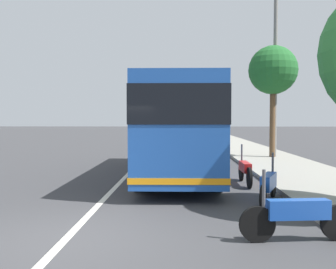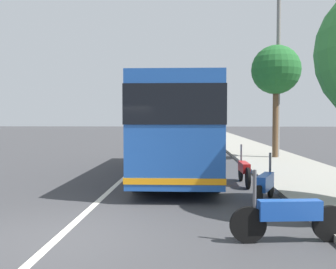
{
  "view_description": "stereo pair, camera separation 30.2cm",
  "coord_description": "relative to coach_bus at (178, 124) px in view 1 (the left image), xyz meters",
  "views": [
    {
      "loc": [
        -6.56,
        -2.03,
        2.12
      ],
      "look_at": [
        7.65,
        -1.57,
        1.56
      ],
      "focal_mm": 40.3,
      "sensor_mm": 36.0,
      "label": 1
    },
    {
      "loc": [
        -6.55,
        -2.33,
        2.12
      ],
      "look_at": [
        7.65,
        -1.57,
        1.56
      ],
      "focal_mm": 40.3,
      "sensor_mm": 36.0,
      "label": 2
    }
  ],
  "objects": [
    {
      "name": "utility_pole",
      "position": [
        5.84,
        -5.12,
        2.26
      ],
      "size": [
        0.21,
        0.21,
        8.43
      ],
      "primitive_type": "cylinder",
      "color": "slate",
      "rests_on": "ground"
    },
    {
      "name": "coach_bus",
      "position": [
        0.0,
        0.0,
        0.0
      ],
      "size": [
        10.51,
        2.69,
        3.38
      ],
      "rotation": [
        0.0,
        0.0,
        0.01
      ],
      "color": "#1E4C9E",
      "rests_on": "ground"
    },
    {
      "name": "car_oncoming",
      "position": [
        11.48,
        0.06,
        -1.26
      ],
      "size": [
        4.1,
        2.04,
        1.46
      ],
      "rotation": [
        0.0,
        0.0,
        0.06
      ],
      "color": "silver",
      "rests_on": "ground"
    },
    {
      "name": "car_side_street",
      "position": [
        36.71,
        -0.68,
        -1.28
      ],
      "size": [
        4.0,
        1.86,
        1.4
      ],
      "rotation": [
        0.0,
        0.0,
        -0.01
      ],
      "color": "silver",
      "rests_on": "ground"
    },
    {
      "name": "motorcycle_far_end",
      "position": [
        -2.06,
        -2.21,
        -1.49
      ],
      "size": [
        2.15,
        0.25,
        1.28
      ],
      "rotation": [
        0.0,
        0.0,
        0.01
      ],
      "color": "black",
      "rests_on": "ground"
    },
    {
      "name": "ground_plane",
      "position": [
        -7.87,
        1.94,
        -1.96
      ],
      "size": [
        220.0,
        220.0,
        0.0
      ],
      "primitive_type": "plane",
      "color": "#38383A"
    },
    {
      "name": "motorcycle_angled",
      "position": [
        -4.73,
        -2.36,
        -1.5
      ],
      "size": [
        1.92,
        0.87,
        1.23
      ],
      "rotation": [
        0.0,
        0.0,
        -0.4
      ],
      "color": "black",
      "rests_on": "ground"
    },
    {
      "name": "sidewalk_curb",
      "position": [
        2.13,
        -4.71,
        -1.89
      ],
      "size": [
        110.0,
        3.6,
        0.14
      ],
      "primitive_type": "cube",
      "color": "gray",
      "rests_on": "ground"
    },
    {
      "name": "lane_divider_line",
      "position": [
        2.13,
        1.94,
        -1.95
      ],
      "size": [
        110.0,
        0.16,
        0.01
      ],
      "primitive_type": "cube",
      "color": "silver",
      "rests_on": "ground"
    },
    {
      "name": "roadside_tree_mid_block",
      "position": [
        5.75,
        -4.98,
        2.74
      ],
      "size": [
        2.57,
        2.57,
        6.03
      ],
      "color": "brown",
      "rests_on": "ground"
    },
    {
      "name": "motorcycle_by_tree",
      "position": [
        -7.88,
        -2.13,
        -1.49
      ],
      "size": [
        0.35,
        2.08,
        1.27
      ],
      "rotation": [
        0.0,
        0.0,
        1.67
      ],
      "color": "black",
      "rests_on": "ground"
    },
    {
      "name": "car_far_distant",
      "position": [
        20.45,
        -0.03,
        -1.26
      ],
      "size": [
        4.5,
        2.03,
        1.46
      ],
      "rotation": [
        0.0,
        0.0,
        0.07
      ],
      "color": "#2D7238",
      "rests_on": "ground"
    }
  ]
}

